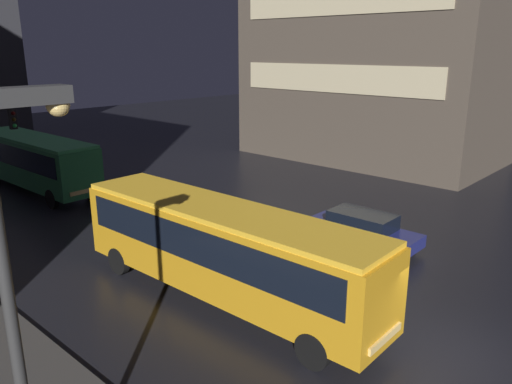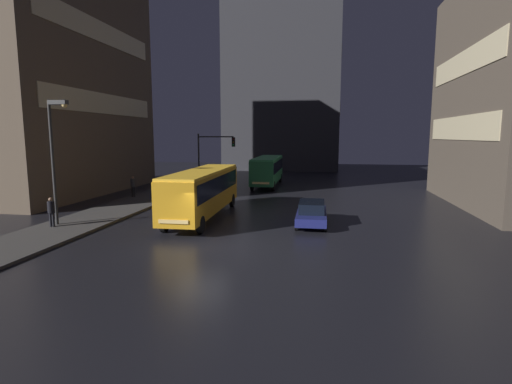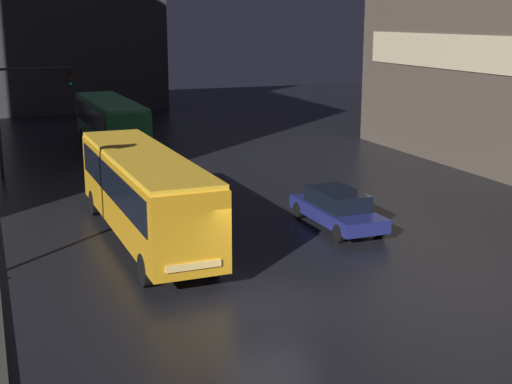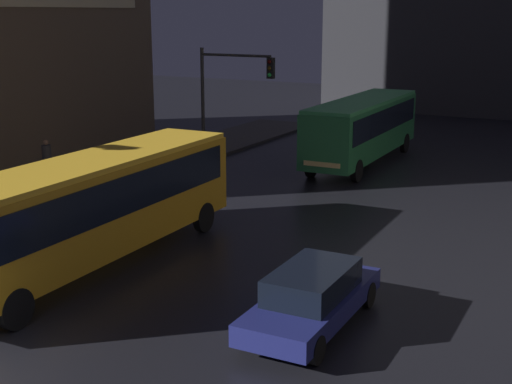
{
  "view_description": "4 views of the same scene",
  "coord_description": "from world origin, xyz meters",
  "px_view_note": "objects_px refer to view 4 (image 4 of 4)",
  "views": [
    {
      "loc": [
        -12.09,
        -3.84,
        7.9
      ],
      "look_at": [
        3.41,
        10.37,
        1.83
      ],
      "focal_mm": 35.0,
      "sensor_mm": 36.0,
      "label": 1
    },
    {
      "loc": [
        5.88,
        -18.23,
        5.42
      ],
      "look_at": [
        1.53,
        6.86,
        1.81
      ],
      "focal_mm": 28.0,
      "sensor_mm": 36.0,
      "label": 2
    },
    {
      "loc": [
        -7.0,
        -17.11,
        7.72
      ],
      "look_at": [
        2.31,
        7.2,
        1.34
      ],
      "focal_mm": 50.0,
      "sensor_mm": 36.0,
      "label": 3
    },
    {
      "loc": [
        11.28,
        -8.25,
        7.17
      ],
      "look_at": [
        2.77,
        7.66,
        2.6
      ],
      "focal_mm": 50.0,
      "sensor_mm": 36.0,
      "label": 4
    }
  ],
  "objects_px": {
    "bus_near": "(94,201)",
    "pedestrian_mid": "(47,157)",
    "traffic_light_main": "(228,88)",
    "car_taxi": "(312,297)",
    "bus_far": "(363,124)"
  },
  "relations": [
    {
      "from": "car_taxi",
      "to": "traffic_light_main",
      "type": "relative_size",
      "value": 0.86
    },
    {
      "from": "bus_near",
      "to": "car_taxi",
      "type": "bearing_deg",
      "value": 171.96
    },
    {
      "from": "car_taxi",
      "to": "pedestrian_mid",
      "type": "bearing_deg",
      "value": -26.74
    },
    {
      "from": "bus_far",
      "to": "pedestrian_mid",
      "type": "bearing_deg",
      "value": 44.68
    },
    {
      "from": "bus_near",
      "to": "pedestrian_mid",
      "type": "bearing_deg",
      "value": -40.22
    },
    {
      "from": "bus_near",
      "to": "car_taxi",
      "type": "height_order",
      "value": "bus_near"
    },
    {
      "from": "car_taxi",
      "to": "traffic_light_main",
      "type": "distance_m",
      "value": 17.24
    },
    {
      "from": "pedestrian_mid",
      "to": "traffic_light_main",
      "type": "xyz_separation_m",
      "value": [
        5.38,
        6.0,
        2.62
      ]
    },
    {
      "from": "bus_far",
      "to": "pedestrian_mid",
      "type": "distance_m",
      "value": 14.68
    },
    {
      "from": "car_taxi",
      "to": "traffic_light_main",
      "type": "height_order",
      "value": "traffic_light_main"
    },
    {
      "from": "bus_far",
      "to": "pedestrian_mid",
      "type": "height_order",
      "value": "bus_far"
    },
    {
      "from": "bus_near",
      "to": "pedestrian_mid",
      "type": "relative_size",
      "value": 6.28
    },
    {
      "from": "traffic_light_main",
      "to": "bus_far",
      "type": "bearing_deg",
      "value": 43.18
    },
    {
      "from": "bus_far",
      "to": "traffic_light_main",
      "type": "height_order",
      "value": "traffic_light_main"
    },
    {
      "from": "pedestrian_mid",
      "to": "car_taxi",
      "type": "bearing_deg",
      "value": 90.68
    }
  ]
}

